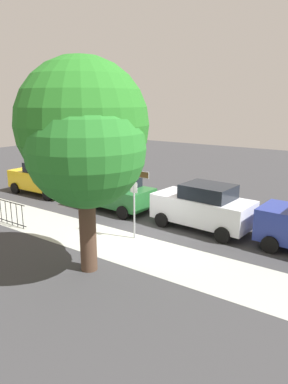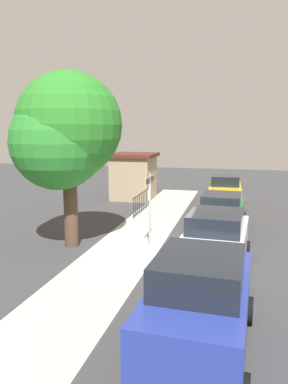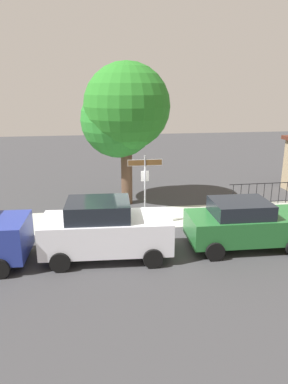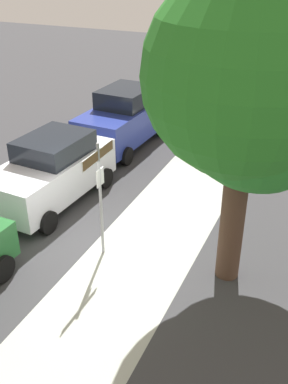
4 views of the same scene
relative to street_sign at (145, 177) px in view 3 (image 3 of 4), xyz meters
name	(u,v)px [view 3 (image 3 of 4)]	position (x,y,z in m)	size (l,w,h in m)	color
ground_plane	(146,229)	(-0.01, -0.40, -2.06)	(60.00, 60.00, 0.00)	#38383A
sidewalk_strip	(186,215)	(1.99, 0.90, -2.05)	(24.00, 2.60, 0.00)	#AAAEA3
street_sign	(145,177)	(0.00, 0.00, 0.00)	(1.38, 0.07, 2.94)	#9EA0A5
shade_tree	(124,114)	(-0.50, 3.07, 2.28)	(4.13, 4.04, 6.65)	#4D3728
car_white	(105,229)	(-1.73, -2.58, -1.07)	(4.34, 2.26, 1.98)	white
car_green	(244,224)	(3.17, -2.54, -1.18)	(4.13, 2.15, 1.73)	#23642C
iron_fence	(264,193)	(6.15, 1.90, -1.50)	(3.56, 0.04, 1.07)	black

